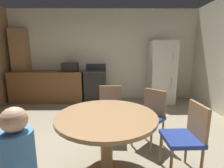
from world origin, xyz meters
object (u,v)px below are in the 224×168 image
at_px(chair_east, 187,134).
at_px(chair_north, 110,108).
at_px(refrigerator, 161,72).
at_px(dining_table, 107,128).
at_px(microwave, 70,67).
at_px(chair_northeast, 150,114).
at_px(oven_range, 95,86).

bearing_deg(chair_east, chair_north, -47.01).
bearing_deg(refrigerator, dining_table, -117.25).
bearing_deg(microwave, dining_table, -69.14).
relative_size(dining_table, chair_north, 1.29).
bearing_deg(chair_north, chair_northeast, 68.57).
bearing_deg(refrigerator, oven_range, 178.40).
bearing_deg(chair_northeast, refrigerator, -155.51).
bearing_deg(microwave, refrigerator, -1.09).
bearing_deg(microwave, oven_range, 0.29).
height_order(oven_range, dining_table, oven_range).
bearing_deg(dining_table, chair_east, 1.90).
relative_size(microwave, chair_northeast, 0.51).
bearing_deg(chair_east, microwave, -56.80).
relative_size(oven_range, chair_east, 1.26).
bearing_deg(refrigerator, microwave, 178.91).
relative_size(refrigerator, microwave, 4.00).
distance_m(oven_range, chair_north, 2.09).
bearing_deg(chair_east, refrigerator, -103.06).
xyz_separation_m(refrigerator, chair_east, (-0.57, -2.90, -0.38)).
height_order(microwave, chair_north, microwave).
height_order(refrigerator, microwave, refrigerator).
height_order(refrigerator, dining_table, refrigerator).
relative_size(chair_east, chair_north, 1.00).
distance_m(oven_range, chair_east, 3.24).
relative_size(chair_east, chair_northeast, 1.00).
bearing_deg(chair_northeast, oven_range, -110.15).
bearing_deg(microwave, chair_east, -54.90).
relative_size(oven_range, chair_northeast, 1.26).
height_order(microwave, chair_east, microwave).
distance_m(chair_northeast, chair_north, 0.68).
relative_size(microwave, chair_east, 0.51).
distance_m(refrigerator, microwave, 2.65).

